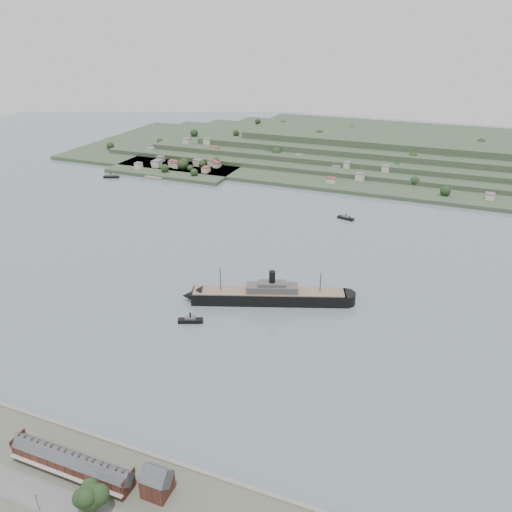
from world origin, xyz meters
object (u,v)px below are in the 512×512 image
at_px(terrace_row, 72,463).
at_px(gabled_building, 157,481).
at_px(steamship, 264,295).
at_px(tugboat, 190,320).
at_px(fig_tree, 90,497).

distance_m(terrace_row, gabled_building, 37.74).
bearing_deg(gabled_building, steamship, 95.14).
height_order(terrace_row, gabled_building, gabled_building).
relative_size(tugboat, fig_tree, 1.10).
height_order(terrace_row, steamship, steamship).
bearing_deg(tugboat, fig_tree, -77.20).
distance_m(gabled_building, steamship, 154.15).
relative_size(gabled_building, steamship, 0.13).
relative_size(steamship, fig_tree, 7.69).
xyz_separation_m(terrace_row, tugboat, (-9.88, 118.09, -5.17)).
xyz_separation_m(gabled_building, fig_tree, (-17.70, -16.58, 2.51)).
xyz_separation_m(gabled_building, steamship, (-13.80, 153.49, -3.15)).
height_order(gabled_building, steamship, steamship).
relative_size(gabled_building, tugboat, 0.90).
bearing_deg(gabled_building, fig_tree, -136.89).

